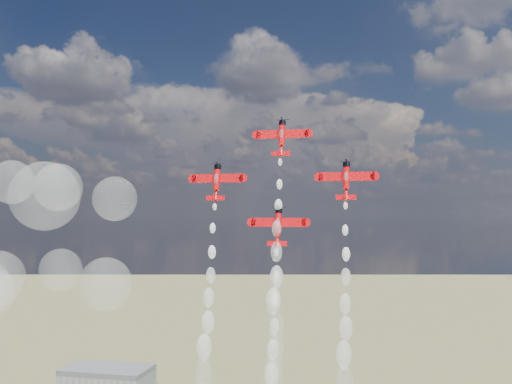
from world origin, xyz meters
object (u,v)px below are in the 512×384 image
object	(u,v)px
plane_right	(346,180)
plane_slot	(278,226)
hangar	(107,378)
plane_lead	(282,137)
plane_left	(217,181)

from	to	relation	value
plane_right	plane_slot	distance (m)	19.63
hangar	plane_right	xyz separation A→B (m)	(154.07, -181.14, 104.77)
plane_lead	plane_right	bearing A→B (deg)	-8.82
plane_right	plane_left	bearing A→B (deg)	180.00
plane_right	hangar	bearing A→B (deg)	130.38
hangar	plane_lead	world-z (taller)	plane_lead
hangar	plane_left	size ratio (longest dim) A/B	3.75
plane_right	plane_slot	bearing A→B (deg)	-171.18
hangar	plane_right	bearing A→B (deg)	-49.62
hangar	plane_lead	distance (m)	253.68
plane_lead	plane_left	world-z (taller)	plane_lead
plane_lead	plane_slot	distance (m)	22.52
hangar	plane_right	distance (m)	259.86
plane_left	plane_slot	bearing A→B (deg)	-8.82
plane_lead	plane_left	distance (m)	19.63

